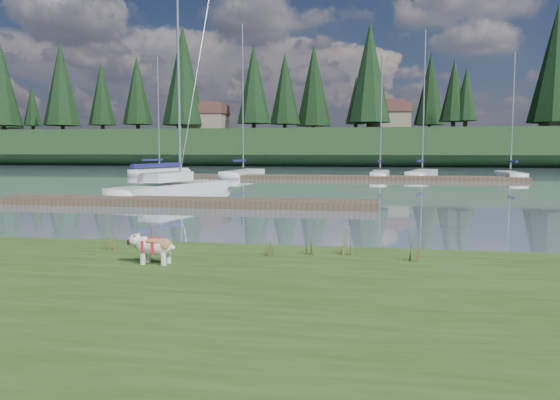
# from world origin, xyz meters

# --- Properties ---
(ground) EXTENTS (200.00, 200.00, 0.00)m
(ground) POSITION_xyz_m (0.00, 30.00, 0.00)
(ground) COLOR gray
(ground) RESTS_ON ground
(bank) EXTENTS (60.00, 9.00, 0.35)m
(bank) POSITION_xyz_m (0.00, -6.00, 0.17)
(bank) COLOR #35541E
(bank) RESTS_ON ground
(ridge) EXTENTS (200.00, 20.00, 5.00)m
(ridge) POSITION_xyz_m (0.00, 73.00, 2.50)
(ridge) COLOR #1A3118
(ridge) RESTS_ON ground
(bulldog) EXTENTS (0.85, 0.40, 0.51)m
(bulldog) POSITION_xyz_m (0.10, -3.73, 0.67)
(bulldog) COLOR silver
(bulldog) RESTS_ON bank
(sailboat_main) EXTENTS (4.10, 9.33, 13.17)m
(sailboat_main) POSITION_xyz_m (-6.16, 14.56, 0.42)
(sailboat_main) COLOR silver
(sailboat_main) RESTS_ON ground
(dock_near) EXTENTS (16.00, 2.00, 0.30)m
(dock_near) POSITION_xyz_m (-4.00, 9.00, 0.15)
(dock_near) COLOR #4C3D2C
(dock_near) RESTS_ON ground
(dock_far) EXTENTS (26.00, 2.20, 0.30)m
(dock_far) POSITION_xyz_m (2.00, 30.00, 0.15)
(dock_far) COLOR #4C3D2C
(dock_far) RESTS_ON ground
(sailboat_bg_0) EXTENTS (3.85, 7.50, 10.85)m
(sailboat_bg_0) POSITION_xyz_m (-15.30, 35.38, 0.32)
(sailboat_bg_0) COLOR silver
(sailboat_bg_0) RESTS_ON ground
(sailboat_bg_1) EXTENTS (2.24, 8.78, 12.87)m
(sailboat_bg_1) POSITION_xyz_m (-7.08, 33.41, 0.33)
(sailboat_bg_1) COLOR silver
(sailboat_bg_1) RESTS_ON ground
(sailboat_bg_2) EXTENTS (1.66, 6.57, 9.93)m
(sailboat_bg_2) POSITION_xyz_m (4.36, 33.16, 0.33)
(sailboat_bg_2) COLOR silver
(sailboat_bg_2) RESTS_ON ground
(sailboat_bg_3) EXTENTS (3.49, 8.52, 12.25)m
(sailboat_bg_3) POSITION_xyz_m (7.99, 35.36, 0.32)
(sailboat_bg_3) COLOR silver
(sailboat_bg_3) RESTS_ON ground
(sailboat_bg_4) EXTENTS (1.41, 6.66, 9.94)m
(sailboat_bg_4) POSITION_xyz_m (14.43, 33.40, 0.33)
(sailboat_bg_4) COLOR silver
(sailboat_bg_4) RESTS_ON ground
(weed_0) EXTENTS (0.17, 0.14, 0.70)m
(weed_0) POSITION_xyz_m (-0.36, -2.61, 0.64)
(weed_0) COLOR #475B23
(weed_0) RESTS_ON bank
(weed_1) EXTENTS (0.17, 0.14, 0.57)m
(weed_1) POSITION_xyz_m (1.94, -2.67, 0.59)
(weed_1) COLOR #475B23
(weed_1) RESTS_ON bank
(weed_2) EXTENTS (0.17, 0.14, 0.74)m
(weed_2) POSITION_xyz_m (3.35, -2.34, 0.66)
(weed_2) COLOR #475B23
(weed_2) RESTS_ON bank
(weed_3) EXTENTS (0.17, 0.14, 0.50)m
(weed_3) POSITION_xyz_m (-1.26, -2.65, 0.56)
(weed_3) COLOR #475B23
(weed_3) RESTS_ON bank
(weed_4) EXTENTS (0.17, 0.14, 0.52)m
(weed_4) POSITION_xyz_m (2.68, -2.46, 0.57)
(weed_4) COLOR #475B23
(weed_4) RESTS_ON bank
(weed_5) EXTENTS (0.17, 0.14, 0.63)m
(weed_5) POSITION_xyz_m (4.56, -2.79, 0.62)
(weed_5) COLOR #475B23
(weed_5) RESTS_ON bank
(mud_lip) EXTENTS (60.00, 0.50, 0.14)m
(mud_lip) POSITION_xyz_m (0.00, -1.60, 0.07)
(mud_lip) COLOR #33281C
(mud_lip) RESTS_ON ground
(conifer_0) EXTENTS (5.72, 5.72, 14.15)m
(conifer_0) POSITION_xyz_m (-55.00, 67.00, 12.64)
(conifer_0) COLOR #382619
(conifer_0) RESTS_ON ridge
(conifer_1) EXTENTS (4.40, 4.40, 11.30)m
(conifer_1) POSITION_xyz_m (-40.00, 71.00, 11.28)
(conifer_1) COLOR #382619
(conifer_1) RESTS_ON ridge
(conifer_2) EXTENTS (6.60, 6.60, 16.05)m
(conifer_2) POSITION_xyz_m (-25.00, 68.00, 13.54)
(conifer_2) COLOR #382619
(conifer_2) RESTS_ON ridge
(conifer_3) EXTENTS (4.84, 4.84, 12.25)m
(conifer_3) POSITION_xyz_m (-10.00, 72.00, 11.74)
(conifer_3) COLOR #382619
(conifer_3) RESTS_ON ridge
(conifer_4) EXTENTS (6.16, 6.16, 15.10)m
(conifer_4) POSITION_xyz_m (3.00, 66.00, 13.09)
(conifer_4) COLOR #382619
(conifer_4) RESTS_ON ridge
(conifer_5) EXTENTS (3.96, 3.96, 10.35)m
(conifer_5) POSITION_xyz_m (15.00, 70.00, 10.83)
(conifer_5) COLOR #382619
(conifer_5) RESTS_ON ridge
(conifer_6) EXTENTS (7.04, 7.04, 17.00)m
(conifer_6) POSITION_xyz_m (28.00, 68.00, 13.99)
(conifer_6) COLOR #382619
(conifer_6) RESTS_ON ridge
(house_0) EXTENTS (6.30, 5.30, 4.65)m
(house_0) POSITION_xyz_m (-22.00, 70.00, 7.31)
(house_0) COLOR gray
(house_0) RESTS_ON ridge
(house_1) EXTENTS (6.30, 5.30, 4.65)m
(house_1) POSITION_xyz_m (6.00, 71.00, 7.31)
(house_1) COLOR gray
(house_1) RESTS_ON ridge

